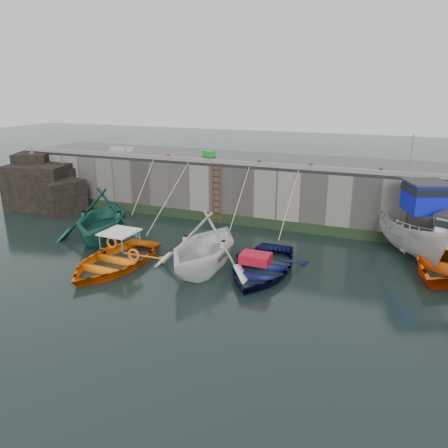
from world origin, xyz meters
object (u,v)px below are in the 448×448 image
at_px(boat_near_navy, 261,272).
at_px(bollard_e, 381,171).
at_px(boat_near_blacktrim, 204,269).
at_px(bollard_c, 259,163).
at_px(ladder, 217,194).
at_px(bollard_b, 210,160).
at_px(boat_far_white, 414,230).
at_px(boat_near_white, 103,239).
at_px(boat_near_blue, 114,266).
at_px(bollard_d, 311,166).
at_px(fish_crate, 209,153).
at_px(bollard_a, 168,157).

distance_m(boat_near_navy, bollard_e, 7.60).
xyz_separation_m(boat_near_blacktrim, bollard_c, (0.21, 6.27, 3.30)).
height_order(ladder, boat_near_navy, ladder).
bearing_deg(bollard_b, bollard_e, 0.00).
relative_size(bollard_c, bollard_e, 1.00).
distance_m(boat_far_white, bollard_c, 7.89).
distance_m(boat_near_white, boat_near_blue, 3.61).
bearing_deg(bollard_d, fish_crate, 162.58).
height_order(boat_near_blue, bollard_e, bollard_e).
bearing_deg(ladder, fish_crate, 122.19).
xyz_separation_m(boat_far_white, bollard_a, (-12.67, 1.06, 2.30)).
height_order(boat_near_white, bollard_a, bollard_a).
xyz_separation_m(boat_far_white, bollard_c, (-7.47, 1.06, 2.30)).
relative_size(boat_near_blacktrim, bollard_e, 17.80).
xyz_separation_m(boat_far_white, fish_crate, (-11.12, 3.02, 2.32)).
bearing_deg(boat_far_white, bollard_c, 148.83).
bearing_deg(ladder, boat_near_blacktrim, -71.45).
height_order(boat_near_blue, bollard_c, bollard_c).
distance_m(boat_near_blue, boat_far_white, 12.91).
bearing_deg(bollard_e, bollard_d, 180.00).
bearing_deg(boat_near_navy, bollard_a, 140.66).
distance_m(boat_near_blacktrim, bollard_b, 7.51).
bearing_deg(bollard_a, bollard_d, 0.00).
xyz_separation_m(bollard_a, bollard_b, (2.50, 0.00, 0.00)).
relative_size(bollard_b, bollard_d, 1.00).
xyz_separation_m(boat_near_blue, boat_near_navy, (5.72, 1.70, 0.00)).
relative_size(ladder, boat_near_white, 0.62).
xyz_separation_m(boat_near_white, bollard_b, (3.54, 4.79, 3.30)).
relative_size(boat_near_white, boat_near_navy, 1.06).
distance_m(boat_near_blacktrim, bollard_d, 7.62).
height_order(boat_near_navy, bollard_c, bollard_c).
bearing_deg(bollard_d, boat_near_blacktrim, -114.13).
xyz_separation_m(boat_near_navy, bollard_d, (0.61, 5.69, 3.30)).
bearing_deg(ladder, boat_far_white, -4.27).
bearing_deg(boat_near_white, bollard_a, 56.40).
distance_m(bollard_a, bollard_b, 2.50).
xyz_separation_m(bollard_c, bollard_d, (2.60, 0.00, 0.00)).
relative_size(bollard_a, bollard_b, 1.00).
distance_m(boat_near_blacktrim, boat_near_navy, 2.27).
bearing_deg(bollard_e, fish_crate, 168.28).
distance_m(boat_near_blue, bollard_d, 10.27).
bearing_deg(boat_far_white, bollard_d, 144.64).
xyz_separation_m(bollard_a, bollard_d, (7.80, 0.00, 0.00)).
bearing_deg(bollard_c, bollard_d, 0.00).
relative_size(boat_near_blue, boat_near_navy, 1.02).
relative_size(bollard_c, bollard_d, 1.00).
height_order(boat_near_white, bollard_c, bollard_c).
height_order(boat_near_navy, fish_crate, fish_crate).
relative_size(boat_near_blacktrim, bollard_c, 17.80).
xyz_separation_m(boat_near_blacktrim, bollard_a, (-4.99, 6.27, 3.30)).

